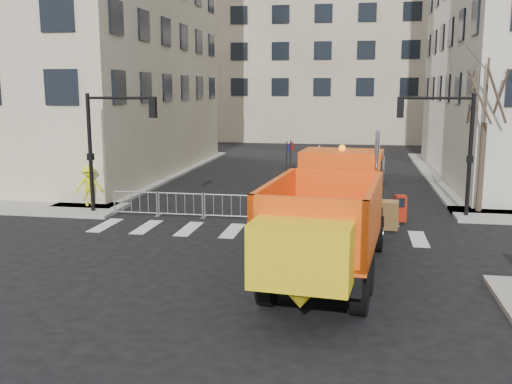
% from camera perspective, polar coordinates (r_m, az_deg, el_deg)
% --- Properties ---
extents(ground, '(120.00, 120.00, 0.00)m').
position_cam_1_polar(ground, '(17.43, -2.76, -8.41)').
color(ground, black).
rests_on(ground, ground).
extents(sidewalk_back, '(64.00, 5.00, 0.15)m').
position_cam_1_polar(sidewalk_back, '(25.47, 1.49, -2.22)').
color(sidewalk_back, gray).
rests_on(sidewalk_back, ground).
extents(building_far, '(30.00, 18.00, 24.00)m').
position_cam_1_polar(building_far, '(68.49, 7.22, 15.55)').
color(building_far, gray).
rests_on(building_far, ground).
extents(traffic_light_left, '(0.18, 0.18, 5.40)m').
position_cam_1_polar(traffic_light_left, '(26.49, -16.23, 3.61)').
color(traffic_light_left, black).
rests_on(traffic_light_left, ground).
extents(traffic_light_right, '(0.18, 0.18, 5.40)m').
position_cam_1_polar(traffic_light_right, '(26.19, 20.61, 3.29)').
color(traffic_light_right, black).
rests_on(traffic_light_right, ground).
extents(crowd_barriers, '(12.60, 0.60, 1.10)m').
position_cam_1_polar(crowd_barriers, '(24.63, -0.55, -1.52)').
color(crowd_barriers, '#9EA0A5').
rests_on(crowd_barriers, ground).
extents(street_tree, '(3.00, 3.00, 7.50)m').
position_cam_1_polar(street_tree, '(27.21, 21.83, 5.68)').
color(street_tree, '#382B21').
rests_on(street_tree, ground).
extents(plow_truck, '(4.21, 11.35, 4.31)m').
position_cam_1_polar(plow_truck, '(17.01, 7.43, -2.25)').
color(plow_truck, black).
rests_on(plow_truck, ground).
extents(cop_a, '(0.68, 0.57, 1.61)m').
position_cam_1_polar(cop_a, '(21.65, 7.60, -2.57)').
color(cop_a, black).
rests_on(cop_a, ground).
extents(cop_b, '(1.12, 0.93, 2.06)m').
position_cam_1_polar(cop_b, '(23.55, 8.03, -0.98)').
color(cop_b, black).
rests_on(cop_b, ground).
extents(cop_c, '(0.80, 1.07, 1.68)m').
position_cam_1_polar(cop_c, '(21.61, 11.70, -2.62)').
color(cop_c, black).
rests_on(cop_c, ground).
extents(worker, '(1.41, 1.30, 1.90)m').
position_cam_1_polar(worker, '(27.93, -16.40, 0.61)').
color(worker, '#EDF31C').
rests_on(worker, sidewalk_back).
extents(newspaper_box, '(0.53, 0.49, 1.10)m').
position_cam_1_polar(newspaper_box, '(24.41, 14.22, -1.59)').
color(newspaper_box, maroon).
rests_on(newspaper_box, sidewalk_back).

